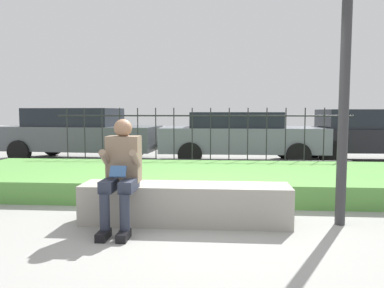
{
  "coord_description": "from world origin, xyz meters",
  "views": [
    {
      "loc": [
        0.43,
        -4.48,
        1.37
      ],
      "look_at": [
        -0.11,
        2.56,
        0.75
      ],
      "focal_mm": 35.0,
      "sensor_mm": 36.0,
      "label": 1
    }
  ],
  "objects_px": {
    "stone_bench": "(186,206)",
    "car_parked_center": "(240,135)",
    "person_seated_reader": "(121,169)",
    "car_parked_left": "(80,133)",
    "car_parked_right": "(374,134)",
    "street_lamp": "(346,41)"
  },
  "relations": [
    {
      "from": "person_seated_reader",
      "to": "car_parked_center",
      "type": "distance_m",
      "value": 6.13
    },
    {
      "from": "car_parked_center",
      "to": "stone_bench",
      "type": "bearing_deg",
      "value": -100.19
    },
    {
      "from": "stone_bench",
      "to": "car_parked_right",
      "type": "distance_m",
      "value": 7.51
    },
    {
      "from": "person_seated_reader",
      "to": "car_parked_right",
      "type": "xyz_separation_m",
      "value": [
        5.26,
        6.25,
        0.05
      ]
    },
    {
      "from": "person_seated_reader",
      "to": "car_parked_right",
      "type": "distance_m",
      "value": 8.17
    },
    {
      "from": "stone_bench",
      "to": "car_parked_center",
      "type": "relative_size",
      "value": 0.59
    },
    {
      "from": "car_parked_center",
      "to": "car_parked_right",
      "type": "bearing_deg",
      "value": 4.74
    },
    {
      "from": "stone_bench",
      "to": "car_parked_center",
      "type": "distance_m",
      "value": 5.71
    },
    {
      "from": "car_parked_left",
      "to": "car_parked_right",
      "type": "xyz_separation_m",
      "value": [
        8.11,
        0.17,
        -0.01
      ]
    },
    {
      "from": "person_seated_reader",
      "to": "car_parked_left",
      "type": "relative_size",
      "value": 0.29
    },
    {
      "from": "street_lamp",
      "to": "car_parked_left",
      "type": "bearing_deg",
      "value": 133.65
    },
    {
      "from": "stone_bench",
      "to": "street_lamp",
      "type": "distance_m",
      "value": 2.72
    },
    {
      "from": "street_lamp",
      "to": "stone_bench",
      "type": "bearing_deg",
      "value": -177.44
    },
    {
      "from": "street_lamp",
      "to": "car_parked_right",
      "type": "bearing_deg",
      "value": 65.48
    },
    {
      "from": "person_seated_reader",
      "to": "car_parked_center",
      "type": "relative_size",
      "value": 0.3
    },
    {
      "from": "stone_bench",
      "to": "car_parked_right",
      "type": "relative_size",
      "value": 0.55
    },
    {
      "from": "stone_bench",
      "to": "person_seated_reader",
      "type": "relative_size",
      "value": 1.98
    },
    {
      "from": "car_parked_center",
      "to": "car_parked_right",
      "type": "relative_size",
      "value": 0.93
    },
    {
      "from": "car_parked_center",
      "to": "street_lamp",
      "type": "relative_size",
      "value": 1.23
    },
    {
      "from": "car_parked_left",
      "to": "car_parked_right",
      "type": "relative_size",
      "value": 0.97
    },
    {
      "from": "stone_bench",
      "to": "car_parked_center",
      "type": "height_order",
      "value": "car_parked_center"
    },
    {
      "from": "car_parked_center",
      "to": "street_lamp",
      "type": "distance_m",
      "value": 5.79
    }
  ]
}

